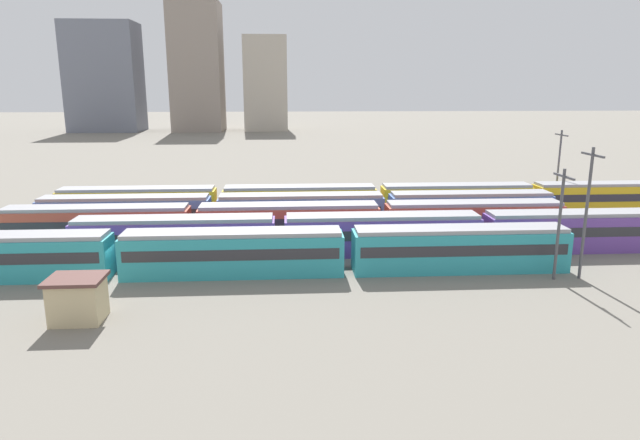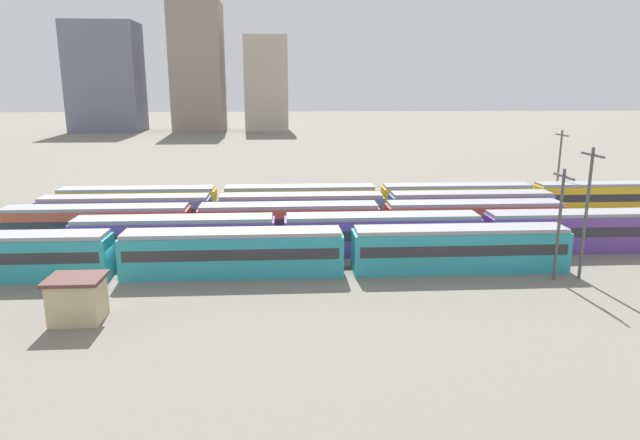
{
  "view_description": "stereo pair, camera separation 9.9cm",
  "coord_description": "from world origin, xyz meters",
  "views": [
    {
      "loc": [
        13.01,
        -44.31,
        15.15
      ],
      "look_at": [
        16.41,
        10.4,
        2.04
      ],
      "focal_mm": 31.39,
      "sensor_mm": 36.0,
      "label": 1
    },
    {
      "loc": [
        13.11,
        -44.32,
        15.15
      ],
      "look_at": [
        16.41,
        10.4,
        2.04
      ],
      "focal_mm": 31.39,
      "sensor_mm": 36.0,
      "label": 2
    }
  ],
  "objects": [
    {
      "name": "catenary_pole_0",
      "position": [
        34.5,
        -2.79,
        5.03
      ],
      "size": [
        0.24,
        3.2,
        8.99
      ],
      "color": "#4C4C51",
      "rests_on": "ground_plane"
    },
    {
      "name": "train_track_4",
      "position": [
        33.54,
        20.8,
        1.9
      ],
      "size": [
        93.6,
        3.06,
        3.75
      ],
      "color": "yellow",
      "rests_on": "ground_plane"
    },
    {
      "name": "train_track_3",
      "position": [
        14.65,
        15.6,
        1.9
      ],
      "size": [
        55.8,
        3.06,
        3.75
      ],
      "color": "#4C70BC",
      "rests_on": "ground_plane"
    },
    {
      "name": "signal_hut",
      "position": [
        -0.79,
        -8.83,
        1.55
      ],
      "size": [
        3.6,
        3.0,
        3.04
      ],
      "color": "#C6B284",
      "rests_on": "ground_plane"
    },
    {
      "name": "catenary_pole_1",
      "position": [
        47.44,
        23.88,
        5.48
      ],
      "size": [
        0.24,
        3.2,
        9.88
      ],
      "color": "#4C4C51",
      "rests_on": "ground_plane"
    },
    {
      "name": "distant_building_1",
      "position": [
        -16.83,
        156.8,
        21.55
      ],
      "size": [
        16.76,
        18.13,
        43.1
      ],
      "primitive_type": "cube",
      "color": "gray",
      "rests_on": "ground_plane"
    },
    {
      "name": "train_track_0",
      "position": [
        8.64,
        0.0,
        1.9
      ],
      "size": [
        55.8,
        3.06,
        3.75
      ],
      "color": "teal",
      "rests_on": "ground_plane"
    },
    {
      "name": "train_track_2",
      "position": [
        13.29,
        10.4,
        1.9
      ],
      "size": [
        55.8,
        3.06,
        3.75
      ],
      "color": "#BC4C38",
      "rests_on": "ground_plane"
    },
    {
      "name": "distant_building_0",
      "position": [
        -48.31,
        156.8,
        18.18
      ],
      "size": [
        23.37,
        16.23,
        36.35
      ],
      "primitive_type": "cube",
      "color": "slate",
      "rests_on": "ground_plane"
    },
    {
      "name": "catenary_pole_2",
      "position": [
        36.66,
        -2.7,
        5.87
      ],
      "size": [
        0.24,
        3.2,
        10.63
      ],
      "color": "#4C4C51",
      "rests_on": "ground_plane"
    },
    {
      "name": "ground_plane",
      "position": [
        0.0,
        10.4,
        0.0
      ],
      "size": [
        600.0,
        600.0,
        0.0
      ],
      "primitive_type": "plane",
      "color": "slate"
    },
    {
      "name": "distant_building_2",
      "position": [
        6.57,
        156.8,
        16.05
      ],
      "size": [
        14.85,
        12.77,
        32.1
      ],
      "primitive_type": "cube",
      "color": "#B2A899",
      "rests_on": "ground_plane"
    }
  ]
}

